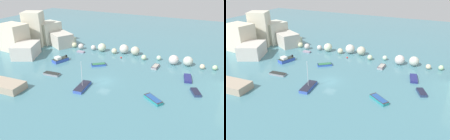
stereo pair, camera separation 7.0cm
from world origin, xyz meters
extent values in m
plane|color=teal|center=(0.00, 0.00, 0.00)|extent=(160.00, 160.00, 0.00)
cube|color=beige|center=(-24.32, 16.71, 2.10)|extent=(9.76, 8.49, 4.19)
cube|color=beige|center=(-30.19, 18.02, 3.42)|extent=(7.46, 7.92, 6.83)
cube|color=beige|center=(-26.76, 4.36, 1.88)|extent=(8.66, 9.74, 3.75)
cube|color=beige|center=(-33.71, 6.96, 4.02)|extent=(8.11, 6.23, 8.05)
cube|color=beige|center=(-35.98, 15.83, 2.71)|extent=(7.73, 7.12, 5.41)
cube|color=beige|center=(-34.48, 18.73, 1.60)|extent=(6.22, 6.86, 3.19)
cube|color=beige|center=(-33.44, 18.24, 2.08)|extent=(5.32, 7.66, 4.17)
cube|color=beige|center=(-31.79, 13.49, 5.38)|extent=(7.12, 6.78, 10.76)
cube|color=beige|center=(-23.02, 17.64, 1.14)|extent=(6.72, 5.78, 2.29)
sphere|color=beige|center=(-19.37, 17.09, 0.78)|extent=(1.55, 1.55, 1.55)
sphere|color=beige|center=(-16.51, 16.50, 0.86)|extent=(1.72, 1.72, 1.72)
sphere|color=beige|center=(-12.57, 17.30, 0.78)|extent=(1.56, 1.56, 1.56)
sphere|color=beige|center=(-9.69, 17.45, 1.24)|extent=(2.47, 2.47, 2.47)
sphere|color=beige|center=(-5.54, 17.23, 0.79)|extent=(1.58, 1.58, 1.58)
sphere|color=beige|center=(-3.05, 18.71, 1.33)|extent=(2.67, 2.67, 2.67)
sphere|color=beige|center=(0.37, 18.77, 1.25)|extent=(2.50, 2.50, 2.50)
sphere|color=beige|center=(3.88, 16.12, 0.70)|extent=(1.41, 1.41, 1.41)
sphere|color=beige|center=(7.59, 17.77, 0.63)|extent=(1.27, 1.27, 1.27)
sphere|color=beige|center=(11.76, 16.38, 1.25)|extent=(2.50, 2.50, 2.50)
sphere|color=beige|center=(15.20, 17.10, 1.22)|extent=(2.45, 2.45, 2.45)
sphere|color=beige|center=(18.80, 16.42, 0.63)|extent=(1.25, 1.25, 1.25)
sphere|color=beige|center=(21.63, 17.16, 0.61)|extent=(1.21, 1.21, 1.21)
cube|color=tan|center=(-17.20, -11.74, 0.77)|extent=(9.57, 4.67, 1.55)
sphere|color=red|center=(-2.17, 14.57, 0.22)|extent=(0.44, 0.44, 0.44)
cube|color=navy|center=(16.46, 8.89, 0.26)|extent=(2.26, 4.31, 0.53)
cube|color=teal|center=(12.02, -3.09, 0.25)|extent=(4.13, 3.50, 0.51)
cube|color=#312B2F|center=(12.02, -3.09, 0.54)|extent=(4.05, 3.43, 0.06)
cube|color=#234C93|center=(12.02, -3.09, 0.55)|extent=(3.51, 2.97, 0.08)
cube|color=#3756B3|center=(-2.44, -4.72, 0.30)|extent=(2.43, 5.18, 0.59)
cube|color=#212333|center=(-2.44, -4.72, 0.62)|extent=(2.38, 5.08, 0.06)
cylinder|color=silver|center=(-2.44, -4.72, 3.30)|extent=(0.10, 0.10, 5.40)
cube|color=blue|center=(-5.23, 7.27, 0.23)|extent=(3.81, 3.39, 0.45)
cube|color=#1A2F37|center=(-5.23, 7.27, 0.48)|extent=(3.73, 3.32, 0.06)
cube|color=#2D7047|center=(-5.23, 7.27, 0.49)|extent=(3.24, 2.88, 0.08)
cube|color=gray|center=(-12.35, -2.35, 0.23)|extent=(4.05, 1.75, 0.46)
cube|color=#242827|center=(-12.35, -2.35, 0.49)|extent=(3.96, 1.72, 0.06)
cube|color=navy|center=(18.80, 3.14, 0.24)|extent=(2.49, 3.35, 0.48)
cube|color=#1C1E33|center=(18.80, 3.14, 0.51)|extent=(2.44, 3.29, 0.06)
cube|color=#94869C|center=(-14.90, 13.82, 0.21)|extent=(2.32, 1.18, 0.42)
cube|color=#95969D|center=(8.21, 12.19, 0.26)|extent=(1.47, 3.16, 0.51)
cube|color=#312534|center=(8.21, 12.19, 0.54)|extent=(1.44, 3.10, 0.06)
cube|color=#ADA89E|center=(8.21, 12.19, 0.55)|extent=(1.25, 2.69, 0.08)
cube|color=#3353BB|center=(-15.79, 5.34, 0.42)|extent=(3.16, 4.55, 0.83)
cube|color=#252D27|center=(-15.79, 5.34, 0.86)|extent=(3.10, 4.45, 0.06)
cube|color=silver|center=(-16.02, 4.65, 1.18)|extent=(1.98, 1.75, 0.70)
cube|color=black|center=(-15.19, 7.16, 1.08)|extent=(0.53, 0.48, 0.50)
camera|label=1|loc=(20.37, -38.17, 22.01)|focal=35.46mm
camera|label=2|loc=(20.43, -38.14, 22.01)|focal=35.46mm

